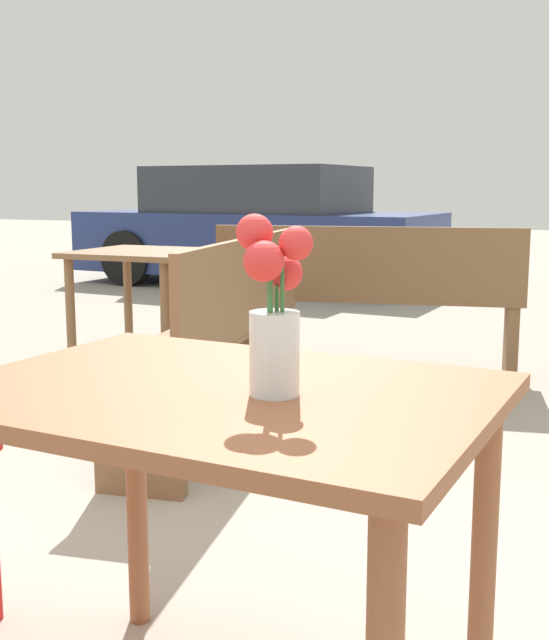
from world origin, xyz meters
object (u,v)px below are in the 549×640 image
table_front (221,442)px  table_back (144,274)px  bench_near (367,294)px  bench_middle (228,326)px  flower_vase (274,319)px  parked_car (258,229)px

table_front → table_back: bearing=125.1°
bench_near → bench_middle: 1.27m
bench_near → flower_vase: bearing=-76.1°
bench_middle → parked_car: size_ratio=0.44×
table_back → parked_car: parked_car is taller
table_back → bench_near: bearing=25.4°
table_front → bench_near: 3.14m
table_front → flower_vase: 0.26m
bench_near → table_back: 1.25m
parked_car → flower_vase: bearing=-65.2°
flower_vase → bench_middle: size_ratio=0.17×
parked_car → bench_near: bearing=-57.5°
bench_near → table_back: (-1.13, -0.53, 0.12)m
bench_middle → table_back: (-0.88, 0.71, 0.12)m
table_front → flower_vase: flower_vase is taller
table_front → parked_car: parked_car is taller
table_front → bench_near: (-0.65, 3.06, -0.14)m
table_back → bench_middle: bearing=-39.1°
table_front → bench_near: bench_near is taller
bench_near → bench_middle: (-0.25, -1.24, 0.00)m
flower_vase → bench_middle: 2.14m
bench_middle → table_back: bearing=140.9°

